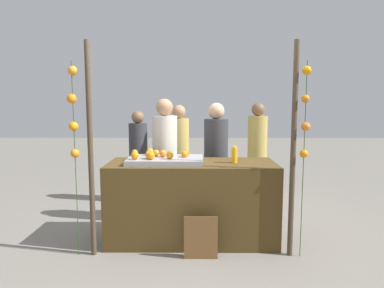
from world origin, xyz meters
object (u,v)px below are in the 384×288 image
object	(u,v)px
juice_bottle	(234,155)
vendor_left	(165,165)
orange_0	(151,156)
vendor_right	(216,167)
stall_counter	(192,201)
orange_1	(150,152)
chalkboard_sign	(201,238)

from	to	relation	value
juice_bottle	vendor_left	distance (m)	1.12
orange_0	vendor_left	world-z (taller)	vendor_left
vendor_left	orange_0	bearing A→B (deg)	-96.40
juice_bottle	vendor_right	size ratio (longest dim) A/B	0.12
stall_counter	vendor_left	bearing A→B (deg)	120.20
orange_0	orange_1	size ratio (longest dim) A/B	1.02
orange_0	stall_counter	bearing A→B (deg)	18.47
stall_counter	chalkboard_sign	size ratio (longest dim) A/B	4.14
orange_0	juice_bottle	distance (m)	0.97
stall_counter	orange_0	size ratio (longest dim) A/B	21.68
juice_bottle	vendor_right	world-z (taller)	vendor_right
stall_counter	juice_bottle	size ratio (longest dim) A/B	9.75
vendor_right	vendor_left	bearing A→B (deg)	-176.88
stall_counter	orange_1	world-z (taller)	orange_1
orange_1	chalkboard_sign	size ratio (longest dim) A/B	0.19
orange_0	chalkboard_sign	bearing A→B (deg)	-32.92
juice_bottle	vendor_right	xyz separation A→B (m)	(-0.17, 0.70, -0.27)
stall_counter	juice_bottle	distance (m)	0.75
orange_0	vendor_right	xyz separation A→B (m)	(0.79, 0.83, -0.28)
chalkboard_sign	vendor_left	xyz separation A→B (m)	(-0.47, 1.16, 0.56)
orange_0	juice_bottle	world-z (taller)	juice_bottle
orange_0	vendor_right	bearing A→B (deg)	46.65
chalkboard_sign	vendor_left	bearing A→B (deg)	112.12
chalkboard_sign	vendor_right	world-z (taller)	vendor_right
orange_0	vendor_right	distance (m)	1.18
stall_counter	vendor_left	size ratio (longest dim) A/B	1.16
stall_counter	orange_0	xyz separation A→B (m)	(-0.46, -0.15, 0.58)
orange_0	orange_1	distance (m)	0.30
stall_counter	orange_0	bearing A→B (deg)	-161.53
stall_counter	vendor_right	world-z (taller)	vendor_right
juice_bottle	vendor_right	bearing A→B (deg)	103.63
orange_1	juice_bottle	distance (m)	1.02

